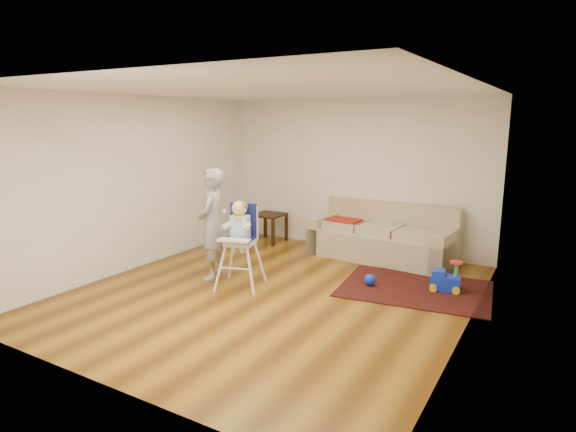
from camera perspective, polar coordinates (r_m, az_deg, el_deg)
The scene contains 9 objects.
ground at distance 6.69m, azimuth -1.75°, elevation -9.02°, with size 5.50×5.50×0.00m, color #543008.
room_envelope at distance 6.73m, azimuth 0.54°, elevation 7.50°, with size 5.04×5.52×2.72m.
sofa at distance 8.26m, azimuth 11.01°, elevation -1.88°, with size 2.49×1.20×0.93m.
side_table at distance 9.29m, azimuth -2.27°, elevation -1.39°, with size 0.55×0.55×0.55m, color black, non-canonical shape.
area_rug at distance 7.03m, azimuth 14.82°, elevation -8.31°, with size 2.00×1.50×0.02m, color black.
ride_on_toy at distance 7.00m, azimuth 18.18°, elevation -6.67°, with size 0.39×0.28×0.43m, color #1331D5, non-canonical shape.
toy_ball at distance 6.97m, azimuth 9.68°, elevation -7.46°, with size 0.17×0.17×0.17m, color #1331D5.
high_chair at distance 6.77m, azimuth -5.69°, elevation -3.51°, with size 0.71×0.71×1.24m.
adult at distance 7.16m, azimuth -9.03°, elevation -0.96°, with size 0.60×0.39×1.64m, color #98989B.
Camera 1 is at (3.33, -5.31, 2.34)m, focal length 30.00 mm.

